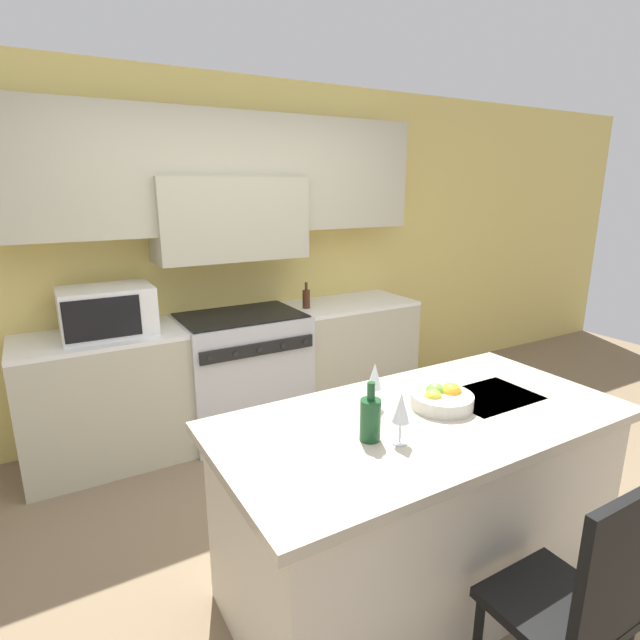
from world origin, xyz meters
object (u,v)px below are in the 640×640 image
object	(u,v)px
wine_bottle	(370,418)
island_chair	(580,599)
wine_glass_far	(375,377)
fruit_bowl	(442,398)
microwave	(107,311)
oil_bottle_on_counter	(306,298)
wine_glass_near	(401,409)
range_stove	(243,372)

from	to	relation	value
wine_bottle	island_chair	bearing A→B (deg)	-62.63
island_chair	wine_glass_far	world-z (taller)	wine_glass_far
wine_bottle	wine_glass_far	bearing A→B (deg)	50.96
island_chair	fruit_bowl	bearing A→B (deg)	83.00
microwave	wine_glass_far	bearing A→B (deg)	-63.75
oil_bottle_on_counter	wine_glass_near	bearing A→B (deg)	-108.98
wine_glass_far	wine_glass_near	bearing A→B (deg)	-108.58
island_chair	fruit_bowl	xyz separation A→B (m)	(0.10, 0.80, 0.40)
wine_glass_near	wine_glass_far	distance (m)	0.34
island_chair	wine_bottle	world-z (taller)	wine_bottle
wine_glass_near	oil_bottle_on_counter	size ratio (longest dim) A/B	1.01
fruit_bowl	range_stove	bearing A→B (deg)	96.85
wine_bottle	microwave	bearing A→B (deg)	108.79
fruit_bowl	wine_glass_far	bearing A→B (deg)	151.53
island_chair	wine_glass_far	distance (m)	1.09
microwave	wine_glass_far	size ratio (longest dim) A/B	2.71
fruit_bowl	island_chair	bearing A→B (deg)	-97.00
microwave	fruit_bowl	xyz separation A→B (m)	(1.16, -1.95, -0.14)
wine_glass_near	wine_glass_far	size ratio (longest dim) A/B	1.00
microwave	fruit_bowl	bearing A→B (deg)	-59.19
wine_glass_far	fruit_bowl	world-z (taller)	wine_glass_far
island_chair	wine_bottle	size ratio (longest dim) A/B	4.05
range_stove	oil_bottle_on_counter	distance (m)	0.78
island_chair	wine_glass_near	distance (m)	0.86
fruit_bowl	oil_bottle_on_counter	world-z (taller)	oil_bottle_on_counter
wine_bottle	wine_glass_near	size ratio (longest dim) A/B	1.14
wine_bottle	fruit_bowl	xyz separation A→B (m)	(0.47, 0.09, -0.05)
range_stove	wine_glass_far	size ratio (longest dim) A/B	4.37
fruit_bowl	oil_bottle_on_counter	distance (m)	1.96
microwave	wine_glass_near	bearing A→B (deg)	-69.83
wine_glass_near	fruit_bowl	distance (m)	0.43
island_chair	range_stove	bearing A→B (deg)	92.79
wine_glass_near	oil_bottle_on_counter	distance (m)	2.23
range_stove	wine_glass_near	bearing A→B (deg)	-94.10
range_stove	microwave	xyz separation A→B (m)	(-0.93, 0.02, 0.61)
wine_glass_far	range_stove	bearing A→B (deg)	88.63
microwave	island_chair	size ratio (longest dim) A/B	0.59
island_chair	oil_bottle_on_counter	size ratio (longest dim) A/B	4.67
fruit_bowl	oil_bottle_on_counter	size ratio (longest dim) A/B	1.34
microwave	fruit_bowl	world-z (taller)	microwave
wine_glass_near	oil_bottle_on_counter	bearing A→B (deg)	71.02
wine_bottle	wine_glass_near	bearing A→B (deg)	-44.00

